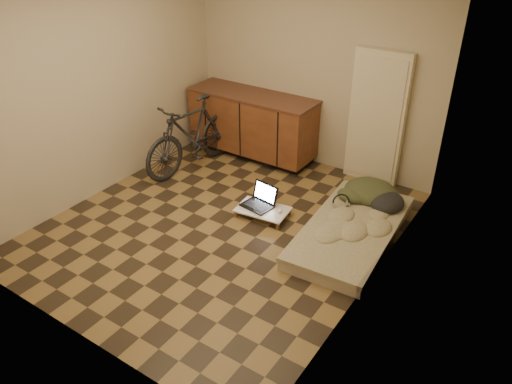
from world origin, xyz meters
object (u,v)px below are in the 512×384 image
Objects in this scene: bicycle at (191,131)px; lap_desk at (263,210)px; futon at (351,231)px; laptop at (260,201)px.

lap_desk is at bearing -13.40° from bicycle.
futon reaches higher than lap_desk.
futon is 2.97× the size of lap_desk.
laptop reaches higher than lap_desk.
lap_desk is 1.65× the size of laptop.
bicycle reaches higher than futon.
bicycle is 1.52m from laptop.
bicycle is 2.60× the size of lap_desk.
lap_desk is 0.11m from laptop.
bicycle is 1.62m from lap_desk.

